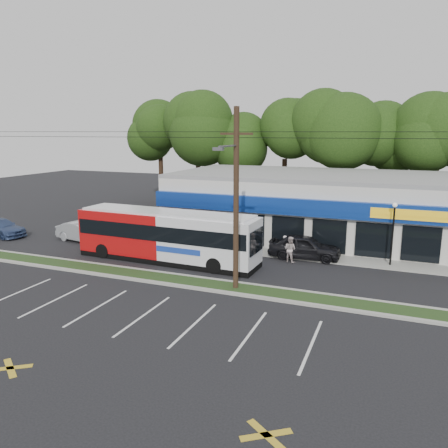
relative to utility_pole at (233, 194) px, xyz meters
name	(u,v)px	position (x,y,z in m)	size (l,w,h in m)	color
ground	(180,288)	(-2.83, -0.93, -5.41)	(120.00, 120.00, 0.00)	black
grass_strip	(188,282)	(-2.83, 0.07, -5.35)	(40.00, 1.60, 0.12)	#263917
curb_south	(181,286)	(-2.83, -0.78, -5.34)	(40.00, 0.25, 0.14)	#9E9E93
curb_north	(194,277)	(-2.83, 0.92, -5.34)	(40.00, 0.25, 0.14)	#9E9E93
sidewalk	(300,255)	(2.17, 8.07, -5.36)	(32.00, 2.20, 0.10)	#9E9E93
strip_mall	(325,205)	(2.67, 14.99, -2.76)	(25.00, 12.55, 5.30)	silver
utility_pole	(233,194)	(0.00, 0.00, 0.00)	(50.00, 2.77, 10.00)	black
lamp_post	(393,227)	(8.17, 7.87, -2.74)	(0.30, 0.30, 4.25)	black
tree_line	(328,134)	(1.17, 25.07, 3.00)	(46.76, 6.76, 11.83)	black
metrobus	(167,235)	(-6.11, 3.57, -3.58)	(12.98, 3.16, 3.46)	#B00D0E
car_dark	(305,247)	(2.53, 7.57, -4.57)	(2.00, 4.97, 1.69)	black
car_silver	(84,232)	(-15.01, 5.83, -4.61)	(1.70, 4.88, 1.61)	#A6ABAE
car_blue	(1,228)	(-22.83, 4.77, -4.69)	(2.03, 5.00, 1.45)	navy
pedestrian_a	(284,246)	(1.11, 7.51, -4.64)	(0.56, 0.37, 1.55)	white
pedestrian_b	(290,249)	(1.77, 6.40, -4.52)	(0.87, 0.67, 1.78)	beige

